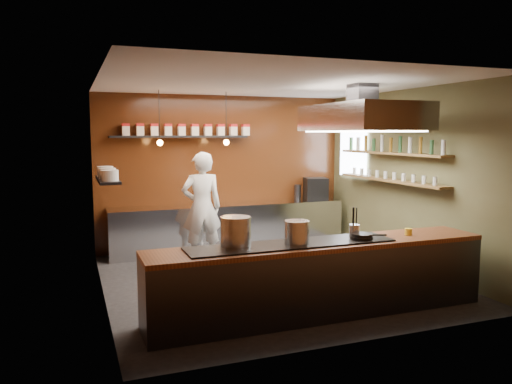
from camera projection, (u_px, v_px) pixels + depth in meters
name	position (u px, v px, depth m)	size (l,w,h in m)	color
floor	(272.00, 279.00, 7.76)	(5.00, 5.00, 0.00)	black
back_wall	(224.00, 172.00, 9.91)	(5.00, 5.00, 0.00)	black
left_wall	(101.00, 190.00, 6.71)	(5.00, 5.00, 0.00)	black
right_wall	(408.00, 179.00, 8.45)	(5.00, 5.00, 0.00)	#4D4A2B
ceiling	(273.00, 83.00, 7.41)	(5.00, 5.00, 0.00)	silver
window_pane	(353.00, 152.00, 9.97)	(1.00, 1.00, 0.00)	white
prep_counter	(230.00, 227.00, 9.72)	(4.60, 0.65, 0.90)	silver
pass_counter	(320.00, 278.00, 6.21)	(4.40, 0.72, 0.94)	#38383D
tin_shelf	(180.00, 137.00, 9.38)	(2.60, 0.26, 0.04)	black
plate_shelf	(107.00, 180.00, 7.69)	(0.30, 1.40, 0.04)	black
bottle_shelf_upper	(391.00, 153.00, 8.63)	(0.26, 2.80, 0.04)	brown
bottle_shelf_lower	(390.00, 180.00, 8.68)	(0.26, 2.80, 0.04)	brown
extractor_hood	(362.00, 117.00, 7.55)	(1.20, 2.00, 0.72)	#38383D
pendant_left	(160.00, 140.00, 8.60)	(0.10, 0.10, 0.95)	black
pendant_right	(226.00, 139.00, 9.02)	(0.10, 0.10, 0.95)	black
storage_tins	(188.00, 130.00, 9.42)	(2.43, 0.13, 0.22)	beige
plate_stacks	(107.00, 173.00, 7.68)	(0.26, 1.16, 0.16)	silver
bottles	(391.00, 145.00, 8.61)	(0.06, 2.66, 0.24)	silver
wine_glasses	(390.00, 175.00, 8.67)	(0.07, 2.37, 0.13)	silver
stockpot_large	(236.00, 231.00, 5.86)	(0.36, 0.36, 0.35)	#B7B9BE
stockpot_small	(297.00, 232.00, 5.97)	(0.30, 0.30, 0.28)	#BABDC2
utensil_crock	(354.00, 231.00, 6.36)	(0.13, 0.13, 0.16)	silver
frying_pan	(362.00, 236.00, 6.26)	(0.43, 0.28, 0.07)	black
butter_jar	(408.00, 232.00, 6.61)	(0.10, 0.10, 0.09)	yellow
espresso_machine	(316.00, 188.00, 10.37)	(0.45, 0.42, 0.45)	black
chef	(202.00, 207.00, 8.75)	(0.71, 0.46, 1.94)	white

